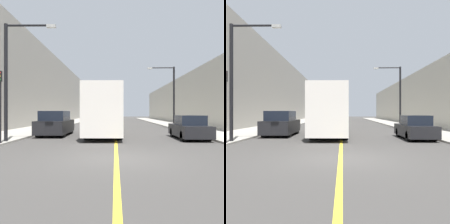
% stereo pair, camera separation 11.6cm
% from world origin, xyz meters
% --- Properties ---
extents(ground_plane, '(200.00, 200.00, 0.00)m').
position_xyz_m(ground_plane, '(0.00, 0.00, 0.00)').
color(ground_plane, '#3F3D3A').
extents(sidewalk_left, '(3.96, 72.00, 0.11)m').
position_xyz_m(sidewalk_left, '(-7.80, 30.00, 0.06)').
color(sidewalk_left, '#9E998E').
rests_on(sidewalk_left, ground).
extents(sidewalk_right, '(3.96, 72.00, 0.11)m').
position_xyz_m(sidewalk_right, '(7.80, 30.00, 0.06)').
color(sidewalk_right, '#9E998E').
rests_on(sidewalk_right, ground).
extents(building_row_left, '(4.00, 72.00, 10.91)m').
position_xyz_m(building_row_left, '(-11.78, 30.00, 5.46)').
color(building_row_left, gray).
rests_on(building_row_left, ground).
extents(building_row_right, '(4.00, 72.00, 7.09)m').
position_xyz_m(building_row_right, '(11.78, 30.00, 3.55)').
color(building_row_right, '#B7B2A3').
rests_on(building_row_right, ground).
extents(road_center_line, '(0.16, 72.00, 0.01)m').
position_xyz_m(road_center_line, '(0.00, 30.00, 0.00)').
color(road_center_line, gold).
rests_on(road_center_line, ground).
extents(bus, '(2.40, 10.78, 3.47)m').
position_xyz_m(bus, '(-0.79, 10.11, 1.85)').
color(bus, silver).
rests_on(bus, ground).
extents(parked_suv_left, '(1.99, 4.94, 1.81)m').
position_xyz_m(parked_suv_left, '(-4.46, 9.67, 0.84)').
color(parked_suv_left, black).
rests_on(parked_suv_left, ground).
extents(car_right_near, '(1.75, 4.55, 1.52)m').
position_xyz_m(car_right_near, '(4.72, 7.30, 0.69)').
color(car_right_near, black).
rests_on(car_right_near, ground).
extents(street_lamp_left, '(2.88, 0.24, 6.52)m').
position_xyz_m(street_lamp_left, '(-5.82, 4.85, 3.93)').
color(street_lamp_left, black).
rests_on(street_lamp_left, sidewalk_left).
extents(street_lamp_right, '(2.88, 0.24, 6.38)m').
position_xyz_m(street_lamp_right, '(5.81, 17.91, 3.85)').
color(street_lamp_right, black).
rests_on(street_lamp_right, sidewalk_right).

